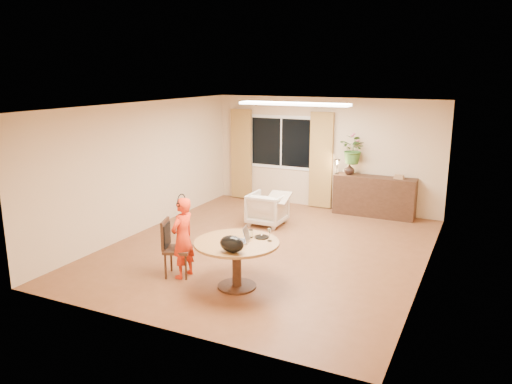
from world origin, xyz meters
TOP-DOWN VIEW (x-y plane):
  - floor at (0.00, 0.00)m, footprint 6.50×6.50m
  - ceiling at (0.00, 0.00)m, footprint 6.50×6.50m
  - wall_back at (0.00, 3.25)m, footprint 5.50×0.00m
  - wall_left at (-2.75, 0.00)m, footprint 0.00×6.50m
  - wall_right at (2.75, 0.00)m, footprint 0.00×6.50m
  - window at (-1.10, 3.23)m, footprint 1.70×0.03m
  - curtain_left at (-2.15, 3.15)m, footprint 0.55×0.08m
  - curtain_right at (-0.05, 3.15)m, footprint 0.55×0.08m
  - ceiling_panel at (0.00, 1.20)m, footprint 2.20×0.35m
  - dining_table at (0.27, -1.73)m, footprint 1.27×1.27m
  - dining_chair at (-0.78, -1.74)m, footprint 0.55×0.53m
  - child at (-0.68, -1.73)m, footprint 0.50×0.35m
  - laptop at (0.25, -1.72)m, footprint 0.42×0.33m
  - tumbler at (0.37, -1.46)m, footprint 0.09×0.09m
  - wine_glass at (0.70, -1.49)m, footprint 0.08×0.08m
  - pot_lid at (0.53, -1.40)m, footprint 0.26×0.26m
  - handbag at (0.42, -2.15)m, footprint 0.39×0.27m
  - armchair at (-0.63, 1.38)m, footprint 0.73×0.75m
  - throw at (-0.37, 1.36)m, footprint 0.49×0.58m
  - sideboard at (1.27, 3.01)m, footprint 1.80×0.44m
  - vase at (0.67, 3.01)m, footprint 0.26×0.26m
  - bouquet at (0.76, 3.01)m, footprint 0.72×0.67m
  - book_stack at (1.78, 3.01)m, footprint 0.22×0.16m
  - desk_lamp at (0.40, 2.96)m, footprint 0.18×0.18m

SIDE VIEW (x-z plane):
  - floor at x=0.00m, z-range 0.00..0.00m
  - armchair at x=-0.63m, z-range 0.00..0.68m
  - sideboard at x=1.27m, z-range 0.00..0.90m
  - dining_chair at x=-0.78m, z-range 0.00..0.92m
  - dining_table at x=0.27m, z-range 0.21..0.93m
  - child at x=-0.68m, z-range 0.00..1.29m
  - throw at x=-0.37m, z-range 0.68..0.71m
  - pot_lid at x=0.53m, z-range 0.72..0.76m
  - tumbler at x=0.37m, z-range 0.72..0.84m
  - wine_glass at x=0.70m, z-range 0.72..0.92m
  - handbag at x=0.42m, z-range 0.72..0.96m
  - laptop at x=0.25m, z-range 0.72..0.97m
  - book_stack at x=1.78m, z-range 0.90..0.99m
  - vase at x=0.67m, z-range 0.90..1.15m
  - desk_lamp at x=0.40m, z-range 0.90..1.25m
  - curtain_left at x=-2.15m, z-range 0.02..2.27m
  - curtain_right at x=-0.05m, z-range 0.02..2.27m
  - wall_back at x=0.00m, z-range -1.45..4.05m
  - wall_left at x=-2.75m, z-range -1.95..4.55m
  - wall_right at x=2.75m, z-range -1.95..4.55m
  - bouquet at x=0.76m, z-range 1.15..1.81m
  - window at x=-1.10m, z-range 0.85..2.15m
  - ceiling_panel at x=0.00m, z-range 2.54..2.59m
  - ceiling at x=0.00m, z-range 2.60..2.60m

